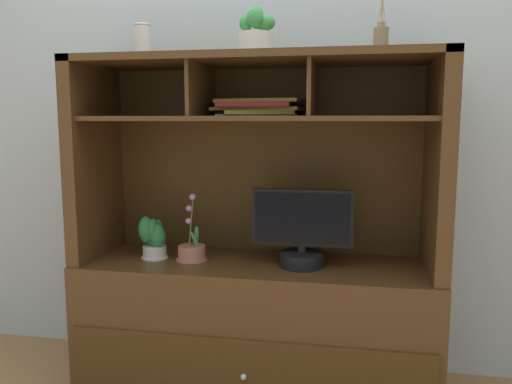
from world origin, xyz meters
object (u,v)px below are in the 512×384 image
object	(u,v)px
media_console	(256,287)
potted_orchid	(192,250)
magazine_stack_left	(259,108)
potted_succulent	(256,37)
potted_fern	(154,239)
ceramic_vase	(143,41)
diffuser_bottle	(381,39)
tv_monitor	(302,234)

from	to	relation	value
media_console	potted_orchid	bearing A→B (deg)	-173.88
potted_orchid	magazine_stack_left	world-z (taller)	magazine_stack_left
media_console	potted_succulent	distance (m)	1.08
potted_fern	ceramic_vase	distance (m)	0.87
magazine_stack_left	potted_succulent	world-z (taller)	potted_succulent
magazine_stack_left	ceramic_vase	world-z (taller)	ceramic_vase
diffuser_bottle	potted_fern	bearing A→B (deg)	-179.55
magazine_stack_left	ceramic_vase	size ratio (longest dim) A/B	2.67
magazine_stack_left	diffuser_bottle	size ratio (longest dim) A/B	1.38
potted_orchid	potted_succulent	size ratio (longest dim) A/B	1.47
diffuser_bottle	media_console	bearing A→B (deg)	177.17
potted_succulent	ceramic_vase	xyz separation A→B (m)	(-0.51, 0.03, 0.00)
media_console	potted_orchid	size ratio (longest dim) A/B	5.15
diffuser_bottle	ceramic_vase	size ratio (longest dim) A/B	1.94
tv_monitor	potted_succulent	size ratio (longest dim) A/B	2.08
tv_monitor	magazine_stack_left	distance (m)	0.58
media_console	ceramic_vase	bearing A→B (deg)	179.67
tv_monitor	magazine_stack_left	bearing A→B (deg)	154.07
media_console	diffuser_bottle	distance (m)	1.17
potted_succulent	media_console	bearing A→B (deg)	96.99
media_console	magazine_stack_left	distance (m)	0.80
media_console	potted_fern	bearing A→B (deg)	-175.99
ceramic_vase	diffuser_bottle	bearing A→B (deg)	-1.58
media_console	potted_fern	world-z (taller)	media_console
potted_orchid	ceramic_vase	size ratio (longest dim) A/B	2.02
tv_monitor	potted_fern	size ratio (longest dim) A/B	2.21
potted_orchid	potted_fern	distance (m)	0.18
potted_orchid	potted_succulent	world-z (taller)	potted_succulent
potted_succulent	ceramic_vase	distance (m)	0.51
tv_monitor	potted_fern	bearing A→B (deg)	179.32
magazine_stack_left	ceramic_vase	bearing A→B (deg)	-173.70
tv_monitor	diffuser_bottle	size ratio (longest dim) A/B	1.47
potted_orchid	diffuser_bottle	size ratio (longest dim) A/B	1.04
potted_fern	potted_succulent	distance (m)	0.99
potted_succulent	tv_monitor	bearing A→B (deg)	-4.95
media_console	potted_fern	size ratio (longest dim) A/B	8.04
media_console	ceramic_vase	size ratio (longest dim) A/B	10.40
media_console	potted_fern	distance (m)	0.51
tv_monitor	potted_orchid	bearing A→B (deg)	178.86
diffuser_bottle	potted_succulent	distance (m)	0.50
potted_succulent	potted_orchid	bearing A→B (deg)	-178.49
potted_orchid	diffuser_bottle	distance (m)	1.19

